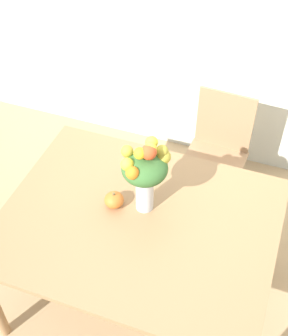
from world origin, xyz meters
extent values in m
plane|color=tan|center=(0.00, 0.00, 0.00)|extent=(12.00, 12.00, 0.00)
cube|color=#9E754C|center=(0.00, 0.00, 0.75)|extent=(1.49, 1.17, 0.03)
cylinder|color=#9E754C|center=(-0.68, 0.53, 0.37)|extent=(0.06, 0.06, 0.74)
cylinder|color=#9E754C|center=(0.68, 0.53, 0.37)|extent=(0.06, 0.06, 0.74)
cylinder|color=silver|center=(0.00, 0.10, 0.89)|extent=(0.10, 0.10, 0.25)
cylinder|color=silver|center=(0.00, 0.10, 0.82)|extent=(0.09, 0.09, 0.10)
cylinder|color=#38662D|center=(0.02, 0.10, 0.93)|extent=(0.00, 0.01, 0.30)
cylinder|color=#38662D|center=(0.00, 0.12, 0.93)|extent=(0.00, 0.01, 0.30)
cylinder|color=#38662D|center=(-0.02, 0.11, 0.93)|extent=(0.00, 0.01, 0.30)
cylinder|color=#38662D|center=(-0.02, 0.09, 0.93)|extent=(0.00, 0.01, 0.30)
cylinder|color=#38662D|center=(0.00, 0.08, 0.93)|extent=(0.01, 0.01, 0.30)
ellipsoid|color=#38662D|center=(0.00, 0.10, 1.07)|extent=(0.24, 0.24, 0.15)
sphere|color=orange|center=(-0.03, 0.01, 1.11)|extent=(0.07, 0.07, 0.07)
sphere|color=#AD9E33|center=(0.08, 0.17, 1.11)|extent=(0.08, 0.08, 0.08)
sphere|color=#AD9E33|center=(-0.10, 0.12, 1.14)|extent=(0.07, 0.07, 0.07)
sphere|color=yellow|center=(-0.07, 0.04, 1.12)|extent=(0.07, 0.07, 0.07)
sphere|color=yellow|center=(0.02, 0.12, 1.20)|extent=(0.07, 0.07, 0.07)
sphere|color=yellow|center=(-0.02, 0.08, 1.19)|extent=(0.06, 0.06, 0.06)
sphere|color=yellow|center=(0.00, 0.20, 1.16)|extent=(0.07, 0.07, 0.07)
sphere|color=#AD9E33|center=(0.07, 0.18, 1.14)|extent=(0.07, 0.07, 0.07)
sphere|color=#D64C23|center=(0.02, 0.10, 1.19)|extent=(0.08, 0.08, 0.08)
ellipsoid|color=orange|center=(-0.16, 0.05, 0.81)|extent=(0.11, 0.11, 0.09)
cylinder|color=brown|center=(-0.16, 0.05, 0.86)|extent=(0.02, 0.02, 0.02)
cube|color=#9E7A56|center=(0.22, 0.89, 0.45)|extent=(0.44, 0.44, 0.02)
cylinder|color=#9E7A56|center=(0.04, 0.73, 0.22)|extent=(0.04, 0.04, 0.44)
cylinder|color=#9E7A56|center=(0.38, 0.71, 0.22)|extent=(0.04, 0.04, 0.44)
cylinder|color=#9E7A56|center=(0.06, 1.07, 0.22)|extent=(0.04, 0.04, 0.44)
cylinder|color=#9E7A56|center=(0.40, 1.05, 0.22)|extent=(0.04, 0.04, 0.44)
cube|color=#9E7A56|center=(0.24, 1.09, 0.70)|extent=(0.40, 0.04, 0.47)
camera|label=1|loc=(0.58, -1.50, 2.75)|focal=50.00mm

